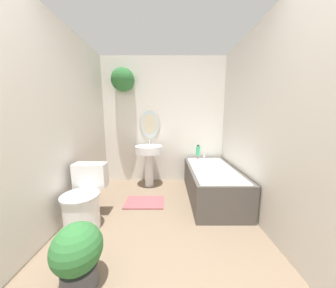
{
  "coord_description": "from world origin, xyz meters",
  "views": [
    {
      "loc": [
        0.09,
        -0.45,
        1.27
      ],
      "look_at": [
        0.08,
        1.77,
        0.92
      ],
      "focal_mm": 18.0,
      "sensor_mm": 36.0,
      "label": 1
    }
  ],
  "objects_px": {
    "potted_plant": "(79,253)",
    "bathtub": "(213,182)",
    "shampoo_bottle": "(199,151)",
    "pedestal_sink": "(150,156)",
    "toilet": "(85,201)"
  },
  "relations": [
    {
      "from": "potted_plant",
      "to": "bathtub",
      "type": "bearing_deg",
      "value": 46.45
    },
    {
      "from": "shampoo_bottle",
      "to": "potted_plant",
      "type": "relative_size",
      "value": 0.39
    },
    {
      "from": "bathtub",
      "to": "potted_plant",
      "type": "xyz_separation_m",
      "value": [
        -1.37,
        -1.44,
        0.02
      ]
    },
    {
      "from": "pedestal_sink",
      "to": "shampoo_bottle",
      "type": "relative_size",
      "value": 4.36
    },
    {
      "from": "bathtub",
      "to": "toilet",
      "type": "bearing_deg",
      "value": -157.58
    },
    {
      "from": "shampoo_bottle",
      "to": "potted_plant",
      "type": "distance_m",
      "value": 2.39
    },
    {
      "from": "bathtub",
      "to": "pedestal_sink",
      "type": "bearing_deg",
      "value": 155.37
    },
    {
      "from": "toilet",
      "to": "pedestal_sink",
      "type": "relative_size",
      "value": 0.82
    },
    {
      "from": "pedestal_sink",
      "to": "potted_plant",
      "type": "relative_size",
      "value": 1.7
    },
    {
      "from": "toilet",
      "to": "bathtub",
      "type": "xyz_separation_m",
      "value": [
        1.68,
        0.69,
        -0.04
      ]
    },
    {
      "from": "toilet",
      "to": "bathtub",
      "type": "relative_size",
      "value": 0.49
    },
    {
      "from": "toilet",
      "to": "shampoo_bottle",
      "type": "relative_size",
      "value": 3.56
    },
    {
      "from": "bathtub",
      "to": "potted_plant",
      "type": "bearing_deg",
      "value": -133.55
    },
    {
      "from": "shampoo_bottle",
      "to": "bathtub",
      "type": "bearing_deg",
      "value": -77.55
    },
    {
      "from": "potted_plant",
      "to": "pedestal_sink",
      "type": "bearing_deg",
      "value": 80.61
    }
  ]
}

